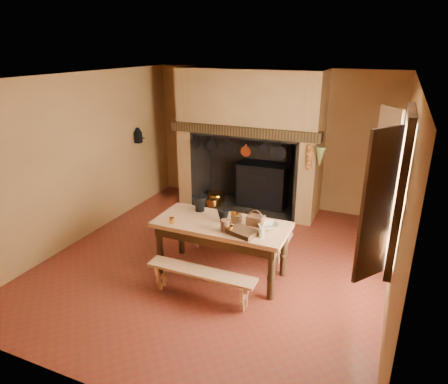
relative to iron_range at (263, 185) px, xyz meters
name	(u,v)px	position (x,y,z in m)	size (l,w,h in m)	color
floor	(216,261)	(0.04, -2.45, -0.48)	(5.50, 5.50, 0.00)	#5E2716
ceiling	(215,77)	(0.04, -2.45, 2.32)	(5.50, 5.50, 0.00)	silver
back_wall	(271,138)	(0.04, 0.30, 0.92)	(5.00, 0.02, 2.80)	olive
wall_left	(81,158)	(-2.46, -2.45, 0.92)	(0.02, 5.50, 2.80)	olive
wall_right	(401,202)	(2.54, -2.45, 0.92)	(0.02, 5.50, 2.80)	olive
wall_front	(85,267)	(0.04, -5.20, 0.92)	(5.00, 0.02, 2.80)	olive
chimney_breast	(250,121)	(-0.26, -0.14, 1.33)	(2.95, 0.96, 2.80)	olive
iron_range	(263,185)	(0.00, 0.00, 0.00)	(1.12, 0.55, 1.60)	black
hearth_pans	(214,199)	(-1.01, -0.23, -0.39)	(0.51, 0.62, 0.20)	gold
hanging_pans	(239,149)	(-0.30, -0.64, 0.88)	(1.92, 0.29, 0.27)	black
onion_string	(309,158)	(1.04, -0.66, 0.85)	(0.12, 0.10, 0.46)	#A3571E
herb_bunch	(320,157)	(1.22, -0.66, 0.90)	(0.20, 0.20, 0.35)	brown
window	(390,187)	(2.39, -2.85, 1.22)	(0.39, 1.75, 1.76)	white
wall_coffee_mill	(138,134)	(-2.38, -0.90, 1.03)	(0.23, 0.16, 0.31)	black
work_table	(222,231)	(0.27, -2.76, 0.22)	(1.92, 0.85, 0.83)	tan
bench_front	(201,278)	(0.27, -3.43, -0.17)	(1.51, 0.26, 0.42)	tan
bench_back	(237,234)	(0.27, -2.13, -0.12)	(1.73, 0.30, 0.49)	tan
mortar_large	(200,202)	(-0.21, -2.48, 0.48)	(0.24, 0.24, 0.41)	black
mortar_small	(223,215)	(0.28, -2.71, 0.45)	(0.18, 0.18, 0.30)	black
coffee_grinder	(236,218)	(0.46, -2.67, 0.42)	(0.17, 0.14, 0.19)	#361F11
brass_mug_a	(172,220)	(-0.38, -3.04, 0.39)	(0.07, 0.07, 0.08)	gold
brass_mug_b	(233,214)	(0.34, -2.50, 0.39)	(0.07, 0.07, 0.08)	gold
mixing_bowl	(268,226)	(0.93, -2.67, 0.38)	(0.28, 0.28, 0.07)	beige
stoneware_crock	(225,225)	(0.42, -2.97, 0.43)	(0.13, 0.13, 0.16)	#583120
glass_jar	(262,233)	(0.93, -2.96, 0.41)	(0.08, 0.08, 0.13)	beige
wicker_basket	(256,220)	(0.73, -2.62, 0.42)	(0.24, 0.17, 0.23)	#492916
wooden_tray	(243,232)	(0.68, -2.98, 0.38)	(0.38, 0.27, 0.07)	#361F11
brass_cup	(230,229)	(0.49, -3.00, 0.39)	(0.12, 0.12, 0.09)	gold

